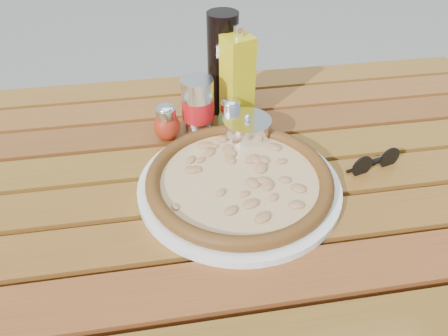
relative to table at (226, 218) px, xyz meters
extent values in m
cube|color=#3B1E0D|center=(0.64, 0.39, -0.32)|extent=(0.06, 0.06, 0.70)
cube|color=#391E0D|center=(0.00, 0.00, 0.03)|extent=(1.36, 0.86, 0.04)
cube|color=#5A290F|center=(0.00, -0.20, 0.06)|extent=(1.40, 0.09, 0.03)
cube|color=#58310F|center=(0.00, -0.10, 0.06)|extent=(1.40, 0.09, 0.03)
cube|color=#5A330F|center=(0.00, 0.00, 0.06)|extent=(1.40, 0.09, 0.03)
cube|color=#5A370F|center=(0.00, 0.10, 0.06)|extent=(1.40, 0.09, 0.03)
cube|color=#52280E|center=(0.00, 0.20, 0.06)|extent=(1.40, 0.09, 0.03)
cube|color=#5E2F10|center=(0.00, 0.30, 0.06)|extent=(1.40, 0.09, 0.03)
cube|color=#5D3610|center=(0.00, 0.41, 0.06)|extent=(1.40, 0.09, 0.03)
cylinder|color=white|center=(0.02, -0.01, 0.08)|extent=(0.41, 0.41, 0.01)
cylinder|color=beige|center=(0.02, -0.01, 0.09)|extent=(0.37, 0.37, 0.01)
torus|color=black|center=(0.02, -0.01, 0.10)|extent=(0.39, 0.39, 0.03)
ellipsoid|color=#B12D14|center=(-0.09, 0.17, 0.11)|extent=(0.06, 0.06, 0.06)
cylinder|color=silver|center=(-0.09, 0.17, 0.14)|extent=(0.05, 0.05, 0.02)
ellipsoid|color=silver|center=(-0.09, 0.17, 0.15)|extent=(0.04, 0.04, 0.02)
ellipsoid|color=#333C18|center=(0.04, 0.18, 0.11)|extent=(0.06, 0.06, 0.06)
cylinder|color=white|center=(0.04, 0.18, 0.14)|extent=(0.04, 0.04, 0.02)
ellipsoid|color=silver|center=(0.04, 0.18, 0.15)|extent=(0.04, 0.04, 0.02)
cylinder|color=black|center=(0.04, 0.27, 0.19)|extent=(0.08, 0.08, 0.22)
cylinder|color=silver|center=(-0.03, 0.19, 0.14)|extent=(0.08, 0.08, 0.12)
cylinder|color=#B61217|center=(-0.03, 0.19, 0.13)|extent=(0.08, 0.08, 0.04)
cube|color=gold|center=(0.06, 0.22, 0.17)|extent=(0.07, 0.07, 0.19)
cylinder|color=white|center=(0.06, 0.22, 0.28)|extent=(0.03, 0.03, 0.02)
cylinder|color=white|center=(0.06, 0.13, 0.10)|extent=(0.11, 0.11, 0.05)
cylinder|color=silver|center=(0.06, 0.13, 0.13)|extent=(0.12, 0.12, 0.01)
sphere|color=silver|center=(0.06, 0.13, 0.14)|extent=(0.02, 0.02, 0.01)
cylinder|color=black|center=(0.25, 0.00, 0.09)|extent=(0.04, 0.02, 0.04)
cylinder|color=black|center=(0.32, 0.01, 0.09)|extent=(0.04, 0.02, 0.04)
cube|color=black|center=(0.29, 0.01, 0.10)|extent=(0.02, 0.01, 0.00)
cube|color=black|center=(0.27, 0.02, 0.08)|extent=(0.09, 0.03, 0.00)
cube|color=black|center=(0.29, 0.03, 0.08)|extent=(0.09, 0.03, 0.00)
camera|label=1|loc=(-0.10, -0.58, 0.59)|focal=35.00mm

